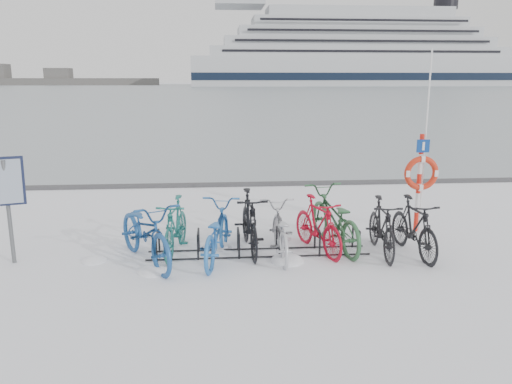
{
  "coord_description": "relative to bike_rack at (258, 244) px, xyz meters",
  "views": [
    {
      "loc": [
        -0.74,
        -8.56,
        3.1
      ],
      "look_at": [
        0.01,
        0.6,
        1.02
      ],
      "focal_mm": 35.0,
      "sensor_mm": 36.0,
      "label": 1
    }
  ],
  "objects": [
    {
      "name": "ground",
      "position": [
        0.0,
        0.0,
        -0.18
      ],
      "size": [
        900.0,
        900.0,
        0.0
      ],
      "primitive_type": "plane",
      "color": "white",
      "rests_on": "ground"
    },
    {
      "name": "bike_1",
      "position": [
        -1.49,
        0.21,
        0.34
      ],
      "size": [
        0.74,
        1.79,
        1.04
      ],
      "primitive_type": "imported",
      "rotation": [
        0.0,
        0.0,
        -0.15
      ],
      "color": "#1B645E",
      "rests_on": "ground"
    },
    {
      "name": "ice_sheet",
      "position": [
        0.0,
        155.0,
        -0.17
      ],
      "size": [
        400.0,
        298.0,
        0.02
      ],
      "primitive_type": "cube",
      "color": "#97A2AB",
      "rests_on": "ground"
    },
    {
      "name": "quay_edge",
      "position": [
        0.0,
        5.9,
        -0.13
      ],
      "size": [
        400.0,
        0.25,
        0.1
      ],
      "primitive_type": "cube",
      "color": "#3F3F42",
      "rests_on": "ground"
    },
    {
      "name": "bike_7",
      "position": [
        2.22,
        -0.14,
        0.34
      ],
      "size": [
        0.61,
        1.77,
        1.05
      ],
      "primitive_type": "imported",
      "rotation": [
        0.0,
        0.0,
        -0.07
      ],
      "color": "black",
      "rests_on": "ground"
    },
    {
      "name": "bike_3",
      "position": [
        -0.15,
        0.21,
        0.39
      ],
      "size": [
        0.65,
        1.93,
        1.14
      ],
      "primitive_type": "imported",
      "rotation": [
        0.0,
        0.0,
        0.06
      ],
      "color": "black",
      "rests_on": "ground"
    },
    {
      "name": "bike_4",
      "position": [
        0.38,
        -0.08,
        0.3
      ],
      "size": [
        0.66,
        1.85,
        0.97
      ],
      "primitive_type": "imported",
      "rotation": [
        0.0,
        0.0,
        3.13
      ],
      "color": "#ADAEB5",
      "rests_on": "ground"
    },
    {
      "name": "bike_rack",
      "position": [
        0.0,
        0.0,
        0.0
      ],
      "size": [
        4.0,
        0.48,
        0.46
      ],
      "color": "black",
      "rests_on": "ground"
    },
    {
      "name": "info_board",
      "position": [
        -4.25,
        -0.12,
        1.15
      ],
      "size": [
        0.66,
        0.4,
        1.85
      ],
      "rotation": [
        0.0,
        0.0,
        0.29
      ],
      "color": "#595B5E",
      "rests_on": "ground"
    },
    {
      "name": "bike_6",
      "position": [
        1.46,
        0.33,
        0.39
      ],
      "size": [
        1.13,
        2.28,
        1.14
      ],
      "primitive_type": "imported",
      "rotation": [
        0.0,
        0.0,
        3.32
      ],
      "color": "#2E5F38",
      "rests_on": "ground"
    },
    {
      "name": "bike_5",
      "position": [
        1.1,
        0.09,
        0.34
      ],
      "size": [
        0.98,
        1.81,
        1.05
      ],
      "primitive_type": "imported",
      "rotation": [
        0.0,
        0.0,
        0.3
      ],
      "color": "#B70B21",
      "rests_on": "ground"
    },
    {
      "name": "snow_drifts",
      "position": [
        -0.4,
        -0.08,
        -0.18
      ],
      "size": [
        4.84,
        1.99,
        0.21
      ],
      "color": "white",
      "rests_on": "ground"
    },
    {
      "name": "lifebuoy_station",
      "position": [
        3.4,
        1.07,
        1.06
      ],
      "size": [
        0.71,
        0.22,
        3.68
      ],
      "color": "red",
      "rests_on": "ground"
    },
    {
      "name": "bike_0",
      "position": [
        -1.97,
        -0.24,
        0.4
      ],
      "size": [
        1.72,
        2.3,
        1.16
      ],
      "primitive_type": "imported",
      "rotation": [
        0.0,
        0.0,
        0.49
      ],
      "color": "#1C4B89",
      "rests_on": "ground"
    },
    {
      "name": "bike_8",
      "position": [
        2.79,
        -0.22,
        0.36
      ],
      "size": [
        0.65,
        1.82,
        1.07
      ],
      "primitive_type": "imported",
      "rotation": [
        0.0,
        0.0,
        0.08
      ],
      "color": "black",
      "rests_on": "ground"
    },
    {
      "name": "cruise_ferry",
      "position": [
        60.79,
        214.59,
        12.69
      ],
      "size": [
        143.87,
        27.12,
        47.27
      ],
      "color": "silver",
      "rests_on": "ground"
    },
    {
      "name": "bike_2",
      "position": [
        -0.76,
        -0.18,
        0.34
      ],
      "size": [
        1.05,
        2.07,
        1.03
      ],
      "primitive_type": "imported",
      "rotation": [
        0.0,
        0.0,
        2.95
      ],
      "color": "#2768B6",
      "rests_on": "ground"
    }
  ]
}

